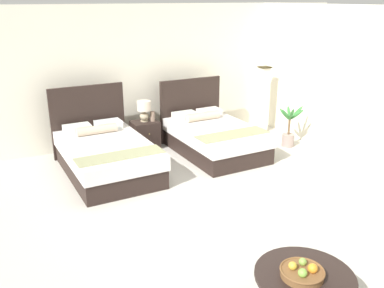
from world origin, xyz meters
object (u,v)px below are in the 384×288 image
at_px(table_lamp, 144,109).
at_px(vase, 153,116).
at_px(nightstand, 145,135).
at_px(fruit_bowl, 302,272).
at_px(bed_near_corner, 213,137).
at_px(potted_palm, 289,132).
at_px(floor_lamp_corner, 263,100).
at_px(coffee_table, 304,286).
at_px(bed_near_window, 106,154).

distance_m(table_lamp, vase, 0.22).
distance_m(nightstand, fruit_bowl, 5.05).
height_order(bed_near_corner, nightstand, bed_near_corner).
relative_size(nightstand, potted_palm, 0.63).
bearing_deg(vase, table_lamp, 158.32).
bearing_deg(potted_palm, fruit_bowl, -128.57).
bearing_deg(floor_lamp_corner, coffee_table, -122.62).
distance_m(nightstand, potted_palm, 2.87).
distance_m(nightstand, vase, 0.40).
relative_size(coffee_table, floor_lamp_corner, 0.64).
bearing_deg(coffee_table, bed_near_window, 98.70).
bearing_deg(potted_palm, table_lamp, 154.35).
bearing_deg(table_lamp, nightstand, -90.00).
relative_size(bed_near_corner, floor_lamp_corner, 1.42).
distance_m(bed_near_corner, table_lamp, 1.45).
relative_size(bed_near_window, bed_near_corner, 1.06).
xyz_separation_m(table_lamp, floor_lamp_corner, (2.71, -0.19, -0.07)).
height_order(nightstand, fruit_bowl, fruit_bowl).
height_order(bed_near_corner, vase, bed_near_corner).
distance_m(bed_near_corner, vase, 1.25).
relative_size(nightstand, vase, 2.79).
height_order(table_lamp, potted_palm, table_lamp).
height_order(table_lamp, fruit_bowl, table_lamp).
distance_m(fruit_bowl, potted_palm, 4.86).
xyz_separation_m(bed_near_window, floor_lamp_corner, (3.74, 0.65, 0.40)).
height_order(bed_near_window, potted_palm, bed_near_window).
bearing_deg(floor_lamp_corner, potted_palm, -96.31).
xyz_separation_m(bed_near_corner, coffee_table, (-1.47, -4.19, 0.01)).
xyz_separation_m(table_lamp, fruit_bowl, (-0.44, -5.04, -0.30)).
bearing_deg(coffee_table, vase, 83.73).
height_order(bed_near_window, fruit_bowl, bed_near_window).
xyz_separation_m(fruit_bowl, floor_lamp_corner, (3.15, 4.86, 0.23)).
xyz_separation_m(nightstand, floor_lamp_corner, (2.71, -0.17, 0.45)).
xyz_separation_m(bed_near_window, table_lamp, (1.04, 0.84, 0.48)).
distance_m(coffee_table, fruit_bowl, 0.17).
height_order(vase, floor_lamp_corner, floor_lamp_corner).
relative_size(table_lamp, floor_lamp_corner, 0.28).
bearing_deg(fruit_bowl, floor_lamp_corner, 57.06).
bearing_deg(coffee_table, fruit_bowl, -169.97).
bearing_deg(fruit_bowl, coffee_table, 10.03).
xyz_separation_m(table_lamp, coffee_table, (-0.40, -5.04, -0.47)).
distance_m(bed_near_corner, nightstand, 1.35).
bearing_deg(potted_palm, floor_lamp_corner, 83.69).
xyz_separation_m(bed_near_corner, fruit_bowl, (-1.51, -4.20, 0.18)).
distance_m(table_lamp, coffee_table, 5.07).
bearing_deg(bed_near_window, vase, 33.31).
height_order(nightstand, floor_lamp_corner, floor_lamp_corner).
relative_size(nightstand, fruit_bowl, 1.34).
bearing_deg(vase, potted_palm, -25.89).
bearing_deg(vase, fruit_bowl, -96.76).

